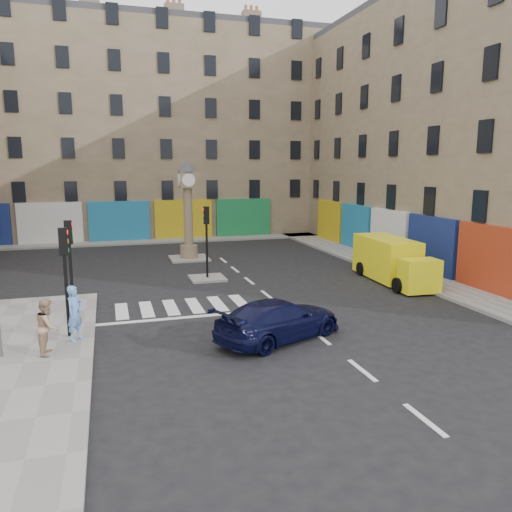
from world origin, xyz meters
name	(u,v)px	position (x,y,z in m)	size (l,w,h in m)	color
ground	(299,320)	(0.00, 0.00, 0.00)	(120.00, 120.00, 0.00)	black
sidewalk_right	(370,260)	(8.70, 10.00, 0.07)	(2.60, 30.00, 0.15)	gray
sidewalk_far	(147,241)	(-4.00, 22.20, 0.07)	(32.00, 2.40, 0.15)	gray
island_near	(207,278)	(-2.00, 8.00, 0.06)	(1.80, 1.80, 0.12)	gray
island_far	(189,258)	(-2.00, 14.00, 0.06)	(2.40, 2.40, 0.12)	gray
building_right	(465,132)	(15.00, 10.00, 8.00)	(10.00, 30.00, 16.00)	#8B795B
building_far	(138,135)	(-4.00, 28.00, 8.50)	(32.00, 10.00, 17.00)	gray
traffic_light_left_near	(65,265)	(-8.30, 0.20, 2.62)	(0.28, 0.22, 3.70)	black
traffic_light_left_far	(70,253)	(-8.30, 2.60, 2.62)	(0.28, 0.22, 3.70)	black
traffic_light_island	(207,230)	(-2.00, 8.00, 2.59)	(0.28, 0.22, 3.70)	black
clock_pillar	(188,204)	(-2.00, 14.00, 3.55)	(1.20, 1.20, 6.10)	#8B795B
navy_sedan	(279,320)	(-1.44, -1.78, 0.69)	(1.95, 4.79, 1.39)	black
yellow_van	(392,261)	(7.00, 4.86, 1.08)	(2.32, 6.07, 2.17)	#FFF115
pedestrian_blue	(75,313)	(-8.05, -0.32, 1.08)	(0.68, 0.44, 1.85)	#6293E2
pedestrian_tan	(48,326)	(-8.79, -1.36, 1.02)	(0.84, 0.66, 1.73)	tan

